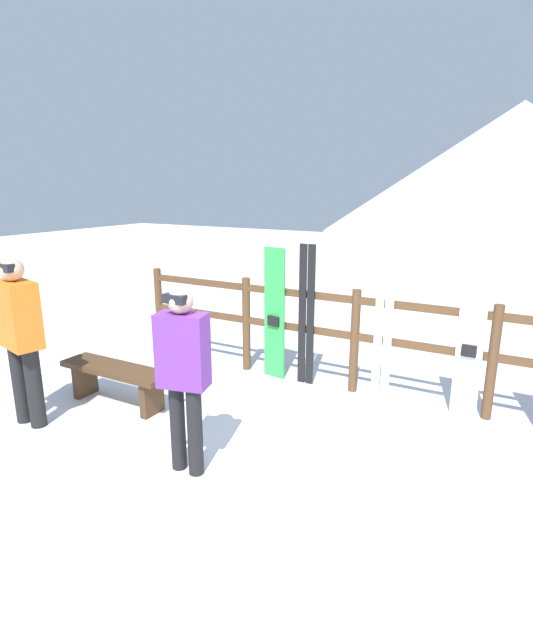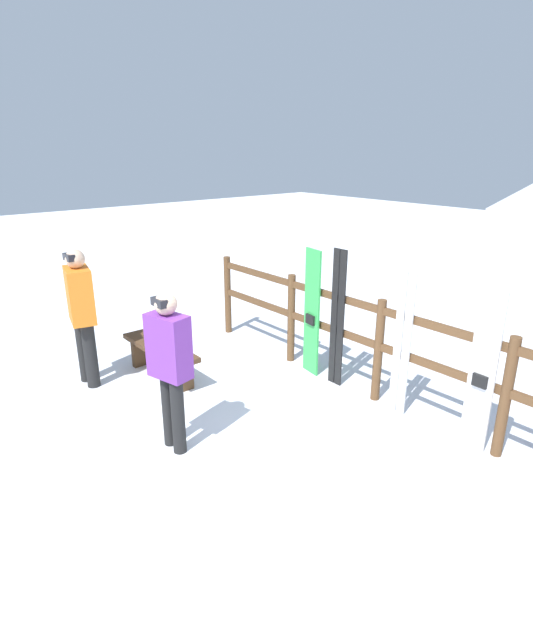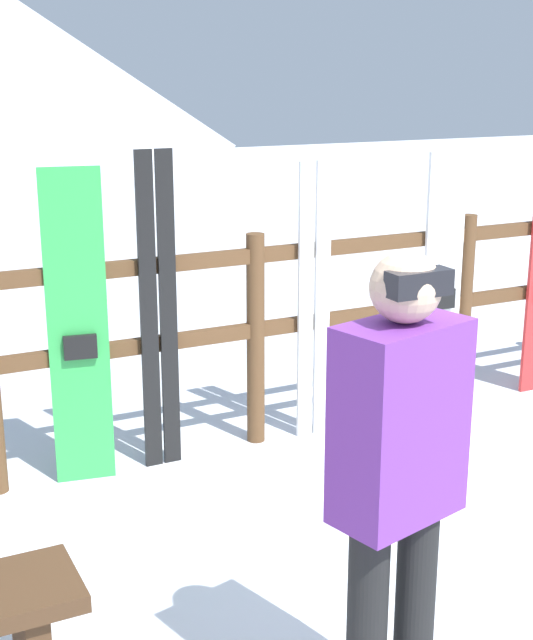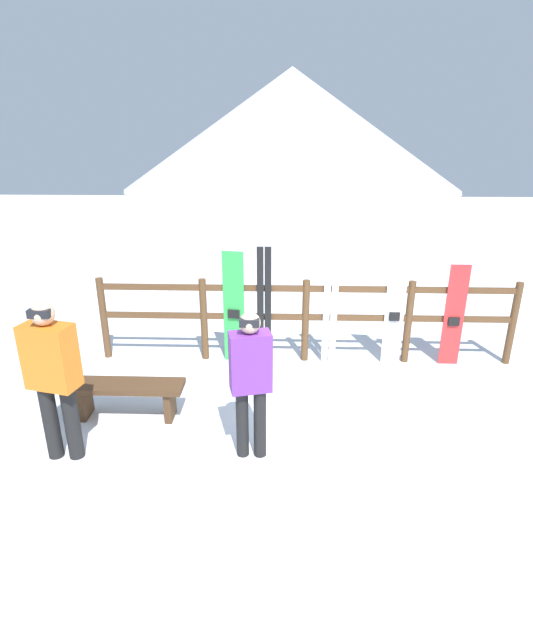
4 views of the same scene
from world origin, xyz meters
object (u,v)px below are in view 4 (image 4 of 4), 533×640
bench (126,392)px  person_orange (53,373)px  snowboard_green (234,308)px  person_purple (251,376)px  snowboard_white (395,311)px  ski_pair_white (330,310)px  ski_pair_black (264,306)px  snowboard_red (454,316)px

bench → person_orange: size_ratio=0.79×
bench → snowboard_green: 1.94m
person_purple → snowboard_green: snowboard_green is taller
bench → person_purple: 1.71m
snowboard_white → ski_pair_white: bearing=179.8°
person_orange → ski_pair_white: bearing=38.9°
person_purple → ski_pair_black: ski_pair_black is taller
person_orange → ski_pair_white: person_orange is taller
person_orange → snowboard_red: bearing=26.8°
snowboard_white → snowboard_red: bearing=-0.0°
bench → person_orange: (-0.42, -0.75, 0.63)m
snowboard_red → ski_pair_black: bearing=179.9°
snowboard_white → snowboard_red: (0.81, -0.00, -0.07)m
person_purple → person_orange: bearing=-177.2°
snowboard_green → person_purple: bearing=-80.2°
person_purple → ski_pair_white: 2.40m
snowboard_green → ski_pair_white: snowboard_green is taller
ski_pair_black → ski_pair_white: bearing=0.0°
person_orange → snowboard_white: (3.72, 2.29, -0.16)m
person_orange → ski_pair_black: size_ratio=1.00×
ski_pair_white → person_orange: bearing=-141.1°
snowboard_green → snowboard_white: (2.21, -0.00, -0.01)m
snowboard_green → ski_pair_black: size_ratio=0.96×
person_orange → ski_pair_black: ski_pair_black is taller
bench → person_purple: person_purple is taller
snowboard_green → snowboard_red: bearing=-0.0°
person_orange → snowboard_green: bearing=56.6°
snowboard_green → ski_pair_black: (0.42, 0.00, 0.04)m
bench → snowboard_white: 3.67m
ski_pair_white → snowboard_white: (0.88, -0.00, 0.00)m
bench → ski_pair_white: ski_pair_white is taller
person_purple → person_orange: (-1.89, -0.09, 0.05)m
person_purple → snowboard_white: snowboard_white is taller
bench → ski_pair_black: (1.51, 1.54, 0.51)m
ski_pair_black → ski_pair_white: size_ratio=1.06×
ski_pair_white → snowboard_white: size_ratio=0.99×
snowboard_red → bench: bearing=-159.5°
ski_pair_white → snowboard_red: 1.69m
ski_pair_white → snowboard_white: snowboard_white is taller
bench → snowboard_red: size_ratio=0.91×
ski_pair_black → snowboard_red: 2.61m
person_orange → snowboard_green: 2.74m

